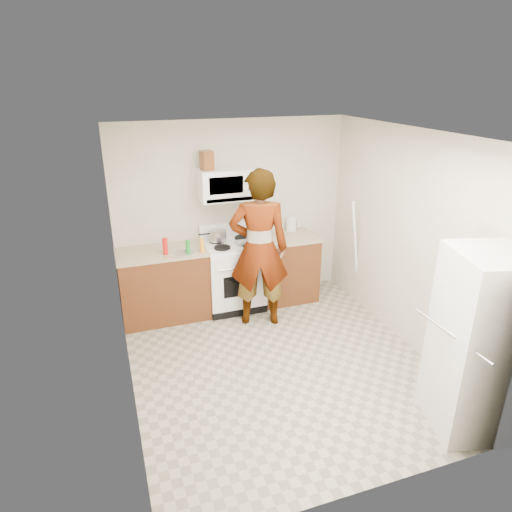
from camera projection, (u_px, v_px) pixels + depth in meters
name	position (u px, v px, depth m)	size (l,w,h in m)	color
floor	(280.00, 362.00, 5.14)	(3.60, 3.60, 0.00)	gray
back_wall	(233.00, 213.00, 6.24)	(3.20, 0.02, 2.50)	beige
right_wall	(412.00, 243.00, 5.16)	(0.02, 3.60, 2.50)	beige
cabinet_left	(164.00, 285.00, 5.96)	(1.12, 0.62, 0.90)	#5E2C16
counter_left	(161.00, 252.00, 5.79)	(1.14, 0.64, 0.04)	tan
cabinet_right	(285.00, 268.00, 6.49)	(0.80, 0.62, 0.90)	#5E2C16
counter_right	(286.00, 237.00, 6.31)	(0.82, 0.64, 0.04)	tan
gas_range	(233.00, 274.00, 6.23)	(0.76, 0.65, 1.13)	white
microwave	(228.00, 184.00, 5.89)	(0.76, 0.38, 0.40)	white
person	(259.00, 249.00, 5.64)	(0.74, 0.48, 2.02)	tan
fridge	(483.00, 344.00, 3.95)	(0.70, 0.70, 1.70)	silver
kettle	(291.00, 224.00, 6.51)	(0.15, 0.15, 0.18)	silver
jug	(207.00, 161.00, 5.67)	(0.14, 0.14, 0.24)	brown
saucepan	(218.00, 236.00, 6.07)	(0.24, 0.24, 0.13)	#B5B5BA
tray	(246.00, 243.00, 6.01)	(0.25, 0.16, 0.05)	white
bottle_spray	(165.00, 246.00, 5.64)	(0.06, 0.06, 0.21)	red
bottle_hot_sauce	(202.00, 245.00, 5.72)	(0.06, 0.06, 0.18)	orange
bottle_green_cap	(188.00, 247.00, 5.65)	(0.06, 0.06, 0.18)	#178323
pot_lid	(184.00, 252.00, 5.73)	(0.26, 0.26, 0.01)	white
broom	(356.00, 252.00, 6.29)	(0.03, 0.03, 1.49)	white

